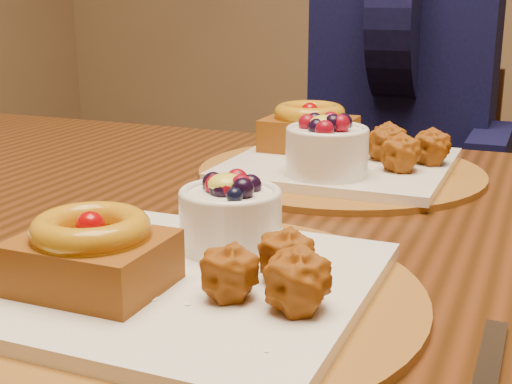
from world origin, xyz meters
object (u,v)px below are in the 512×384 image
dining_table (282,288)px  place_setting_near (186,268)px  place_setting_far (337,153)px  chair_far (399,223)px  diner (404,80)px

dining_table → place_setting_near: (-0.00, -0.22, 0.10)m
place_setting_near → place_setting_far: size_ratio=1.00×
place_setting_far → chair_far: size_ratio=0.46×
place_setting_far → diner: diner is taller
chair_far → place_setting_near: bearing=-86.0°
chair_far → diner: 0.37m
place_setting_near → chair_far: place_setting_near is taller
place_setting_near → place_setting_far: bearing=90.1°
place_setting_near → diner: bearing=92.2°
chair_far → place_setting_far: bearing=-84.7°
dining_table → chair_far: (-0.05, 0.96, -0.22)m
dining_table → place_setting_far: size_ratio=4.21×
place_setting_near → diner: (-0.04, 1.08, 0.03)m
dining_table → chair_far: chair_far is taller
diner → place_setting_near: bearing=-101.2°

